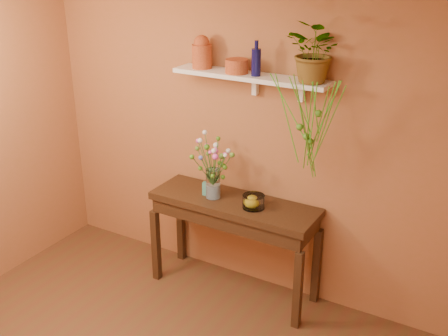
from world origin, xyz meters
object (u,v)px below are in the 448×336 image
(bouquet, at_px, (214,155))
(glass_vase, at_px, (213,186))
(sideboard, at_px, (234,214))
(terracotta_jug, at_px, (202,52))
(glass_bowl, at_px, (254,202))
(blue_bottle, at_px, (256,62))
(spider_plant, at_px, (316,52))

(bouquet, bearing_deg, glass_vase, -168.89)
(sideboard, bearing_deg, glass_vase, -169.30)
(sideboard, xyz_separation_m, terracotta_jug, (-0.37, 0.12, 1.31))
(glass_bowl, bearing_deg, bouquet, 179.49)
(glass_vase, bearing_deg, glass_bowl, -0.24)
(blue_bottle, relative_size, spider_plant, 0.59)
(sideboard, distance_m, glass_bowl, 0.27)
(blue_bottle, xyz_separation_m, bouquet, (-0.31, -0.13, -0.78))
(blue_bottle, bearing_deg, terracotta_jug, 177.05)
(glass_vase, bearing_deg, bouquet, 11.11)
(sideboard, height_order, glass_bowl, glass_bowl)
(spider_plant, height_order, glass_bowl, spider_plant)
(blue_bottle, height_order, glass_bowl, blue_bottle)
(bouquet, relative_size, glass_bowl, 2.46)
(spider_plant, height_order, glass_vase, spider_plant)
(spider_plant, bearing_deg, blue_bottle, -178.76)
(sideboard, bearing_deg, blue_bottle, 36.11)
(blue_bottle, bearing_deg, glass_vase, -157.53)
(terracotta_jug, relative_size, blue_bottle, 0.99)
(glass_vase, bearing_deg, blue_bottle, 22.47)
(blue_bottle, distance_m, bouquet, 0.85)
(sideboard, height_order, terracotta_jug, terracotta_jug)
(sideboard, distance_m, glass_vase, 0.30)
(sideboard, relative_size, bouquet, 3.23)
(glass_bowl, bearing_deg, glass_vase, 179.76)
(glass_vase, bearing_deg, terracotta_jug, 140.74)
(glass_vase, xyz_separation_m, bouquet, (0.01, 0.00, 0.28))
(terracotta_jug, relative_size, glass_bowl, 1.47)
(terracotta_jug, distance_m, blue_bottle, 0.51)
(glass_vase, relative_size, bouquet, 0.57)
(terracotta_jug, distance_m, glass_vase, 1.10)
(spider_plant, height_order, bouquet, spider_plant)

